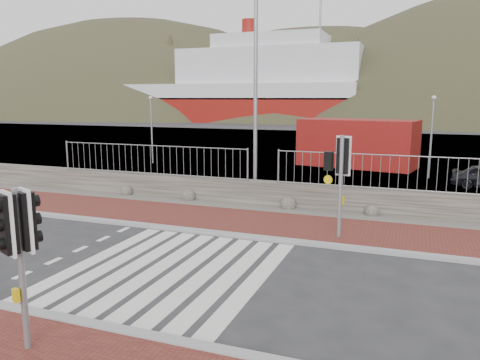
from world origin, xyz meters
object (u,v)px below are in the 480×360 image
at_px(ferry, 235,90).
at_px(traffic_signal_far, 340,165).
at_px(shipping_container, 357,143).
at_px(streetlight, 259,75).
at_px(traffic_signal_near, 19,236).

xyz_separation_m(ferry, traffic_signal_far, (27.97, -64.07, -3.20)).
relative_size(ferry, traffic_signal_far, 16.73).
bearing_deg(shipping_container, ferry, 129.91).
bearing_deg(traffic_signal_far, streetlight, -37.35).
bearing_deg(streetlight, ferry, 99.52).
height_order(streetlight, shipping_container, streetlight).
height_order(ferry, shipping_container, ferry).
height_order(traffic_signal_far, streetlight, streetlight).
height_order(ferry, traffic_signal_near, ferry).
relative_size(streetlight, shipping_container, 1.30).
xyz_separation_m(ferry, shipping_container, (26.73, -49.04, -3.98)).
distance_m(ferry, streetlight, 64.47).
bearing_deg(ferry, traffic_signal_near, -71.32).
xyz_separation_m(traffic_signal_far, streetlight, (-3.79, 4.30, 2.70)).
xyz_separation_m(traffic_signal_far, shipping_container, (-1.23, 15.03, -0.78)).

